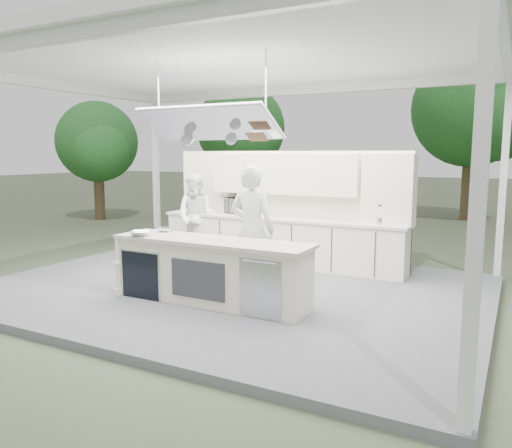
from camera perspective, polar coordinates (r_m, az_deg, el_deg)
The scene contains 12 objects.
ground at distance 8.45m, azimuth -2.86°, elevation -7.89°, with size 90.00×90.00×0.00m, color #424932.
stage_deck at distance 8.43m, azimuth -2.87°, elevation -7.50°, with size 8.00×6.00×0.12m, color #57575B.
tent at distance 8.23m, azimuth -3.08°, elevation 17.77°, with size 8.20×6.20×3.86m.
demo_island at distance 7.46m, azimuth -5.31°, elevation -5.35°, with size 3.10×0.79×0.95m.
back_counter at distance 9.95m, azimuth 2.72°, elevation -1.92°, with size 5.08×0.72×0.95m.
back_wall_unit at distance 9.85m, azimuth 5.64°, elevation 3.67°, with size 5.05×0.48×2.25m.
tree_cluster at distance 17.32m, azimuth 13.68°, elevation 11.04°, with size 19.55×9.40×5.85m.
head_chef at distance 7.86m, azimuth -0.45°, elevation -0.64°, with size 0.74×0.48×2.03m, color white.
sous_chef at distance 10.46m, azimuth -6.78°, elevation 0.85°, with size 0.87×0.68×1.80m, color white.
toaster_oven at distance 10.49m, azimuth -1.83°, elevation 2.12°, with size 0.60×0.41×0.33m, color silver.
bowl_large at distance 7.83m, azimuth -13.10°, elevation -1.06°, with size 0.31×0.31×0.08m, color silver.
bowl_small at distance 8.18m, azimuth -10.49°, elevation -0.65°, with size 0.21×0.21×0.07m, color silver.
Camera 1 is at (4.17, -6.97, 2.32)m, focal length 35.00 mm.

